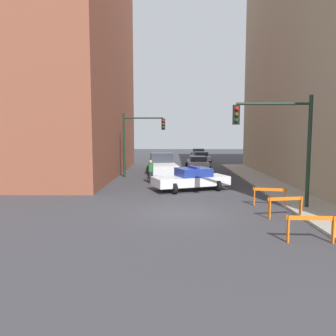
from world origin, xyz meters
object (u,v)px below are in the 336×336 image
object	(u,v)px
traffic_light_near	(284,134)
barrier_back	(270,194)
police_car	(191,179)
barrier_front	(311,224)
parked_car_near	(198,163)
white_truck	(162,165)
parked_car_mid	(200,157)
pedestrian_crossing	(151,171)
traffic_light_far	(137,135)
barrier_mid	(285,204)
parked_car_far	(198,153)

from	to	relation	value
traffic_light_near	barrier_back	xyz separation A→B (m)	(-0.38, 0.65, -2.91)
police_car	barrier_front	distance (m)	10.46
parked_car_near	police_car	bearing A→B (deg)	-98.15
white_truck	parked_car_mid	world-z (taller)	white_truck
parked_car_near	barrier_front	size ratio (longest dim) A/B	2.72
pedestrian_crossing	parked_car_near	bearing A→B (deg)	-67.89
traffic_light_near	pedestrian_crossing	distance (m)	10.81
white_truck	barrier_front	bearing A→B (deg)	-79.84
pedestrian_crossing	traffic_light_far	bearing A→B (deg)	-22.93
police_car	pedestrian_crossing	world-z (taller)	pedestrian_crossing
parked_car_near	barrier_mid	distance (m)	18.99
parked_car_near	barrier_mid	world-z (taller)	parked_car_near
white_truck	parked_car_far	bearing A→B (deg)	70.04
traffic_light_near	barrier_back	distance (m)	3.01
white_truck	barrier_back	world-z (taller)	white_truck
parked_car_near	barrier_front	world-z (taller)	parked_car_near
police_car	parked_car_mid	world-z (taller)	police_car
traffic_light_near	parked_car_far	bearing A→B (deg)	92.42
parked_car_mid	barrier_back	world-z (taller)	parked_car_mid
white_truck	barrier_front	distance (m)	17.69
parked_car_near	parked_car_far	distance (m)	15.91
traffic_light_far	white_truck	bearing A→B (deg)	19.16
parked_car_near	parked_car_mid	bearing A→B (deg)	81.48
pedestrian_crossing	barrier_front	xyz separation A→B (m)	(6.10, -12.80, -0.24)
traffic_light_far	parked_car_mid	world-z (taller)	traffic_light_far
parked_car_near	traffic_light_near	bearing A→B (deg)	-83.18
parked_car_near	pedestrian_crossing	size ratio (longest dim) A/B	2.63
police_car	barrier_front	bearing A→B (deg)	176.88
traffic_light_near	barrier_mid	distance (m)	3.36
parked_car_mid	barrier_mid	xyz separation A→B (m)	(1.41, -26.57, -0.06)
police_car	parked_car_far	distance (m)	28.08
traffic_light_far	parked_car_far	bearing A→B (deg)	73.02
traffic_light_near	barrier_back	size ratio (longest dim) A/B	3.29
barrier_back	traffic_light_far	bearing A→B (deg)	125.51
parked_car_near	pedestrian_crossing	world-z (taller)	pedestrian_crossing
parked_car_near	barrier_back	size ratio (longest dim) A/B	2.76
parked_car_near	traffic_light_far	bearing A→B (deg)	-134.38
pedestrian_crossing	parked_car_far	bearing A→B (deg)	-56.16
parked_car_near	barrier_mid	bearing A→B (deg)	-85.09
parked_car_far	barrier_front	bearing A→B (deg)	-88.58
parked_car_far	traffic_light_far	bearing A→B (deg)	-106.71
parked_car_near	barrier_back	xyz separation A→B (m)	(2.30, -16.59, -0.06)
traffic_light_near	police_car	size ratio (longest dim) A/B	1.03
traffic_light_near	white_truck	distance (m)	13.74
barrier_back	barrier_front	bearing A→B (deg)	-92.67
white_truck	pedestrian_crossing	distance (m)	4.11
barrier_mid	barrier_back	world-z (taller)	same
traffic_light_near	barrier_mid	size ratio (longest dim) A/B	3.29
pedestrian_crossing	traffic_light_near	bearing A→B (deg)	175.86
traffic_light_near	white_truck	bearing A→B (deg)	116.53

